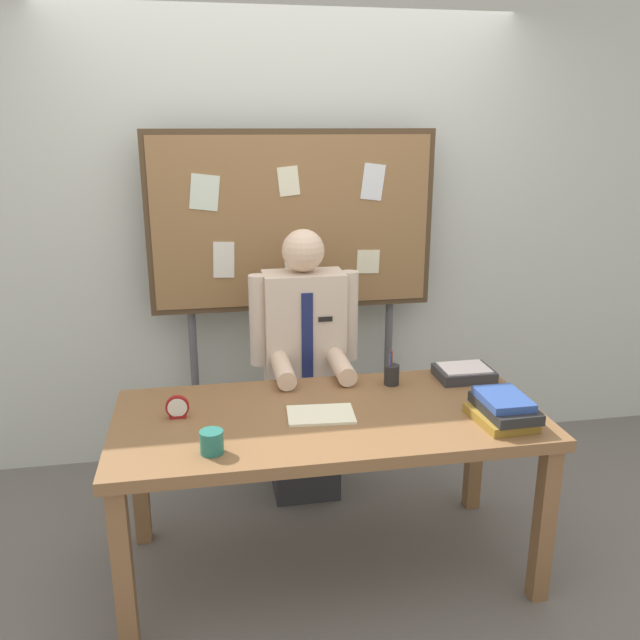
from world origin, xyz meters
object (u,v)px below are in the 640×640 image
at_px(person, 304,376).
at_px(book_stack, 503,409).
at_px(desk, 328,432).
at_px(paper_tray, 464,373).
at_px(bulletin_board, 293,226).
at_px(pen_holder, 392,374).
at_px(desk_clock, 177,408).
at_px(open_notebook, 321,415).
at_px(coffee_mug, 212,442).

height_order(person, book_stack, person).
relative_size(desk, paper_tray, 6.84).
bearing_deg(paper_tray, bulletin_board, 133.61).
bearing_deg(pen_holder, desk_clock, -169.03).
bearing_deg(book_stack, open_notebook, 166.12).
distance_m(desk_clock, coffee_mug, 0.36).
height_order(book_stack, desk_clock, book_stack).
distance_m(desk, paper_tray, 0.77).
bearing_deg(person, desk_clock, -136.97).
height_order(desk, bulletin_board, bulletin_board).
xyz_separation_m(open_notebook, pen_holder, (0.38, 0.28, 0.04)).
height_order(desk, book_stack, book_stack).
bearing_deg(desk, paper_tray, 20.95).
distance_m(person, bulletin_board, 0.81).
relative_size(bulletin_board, coffee_mug, 21.58).
bearing_deg(bulletin_board, coffee_mug, -110.92).
distance_m(coffee_mug, paper_tray, 1.31).
bearing_deg(desk_clock, book_stack, -11.71).
xyz_separation_m(open_notebook, coffee_mug, (-0.45, -0.24, 0.04)).
bearing_deg(paper_tray, book_stack, -93.06).
xyz_separation_m(person, bulletin_board, (-0.00, 0.37, 0.72)).
xyz_separation_m(pen_holder, paper_tray, (0.36, 0.01, -0.02)).
distance_m(coffee_mug, pen_holder, 0.98).
bearing_deg(open_notebook, paper_tray, 21.37).
relative_size(coffee_mug, pen_holder, 0.55).
distance_m(person, open_notebook, 0.68).
bearing_deg(paper_tray, desk_clock, -171.46).
distance_m(person, desk_clock, 0.86).
bearing_deg(book_stack, desk_clock, 168.29).
xyz_separation_m(desk, paper_tray, (0.71, 0.27, 0.11)).
bearing_deg(person, book_stack, -51.11).
relative_size(bulletin_board, pen_holder, 11.83).
xyz_separation_m(person, paper_tray, (0.71, -0.38, 0.12)).
distance_m(book_stack, pen_holder, 0.57).
relative_size(bulletin_board, paper_tray, 7.28).
relative_size(person, coffee_mug, 16.27).
distance_m(open_notebook, paper_tray, 0.80).
xyz_separation_m(coffee_mug, pen_holder, (0.84, 0.52, 0.01)).
xyz_separation_m(desk, coffee_mug, (-0.49, -0.26, 0.13)).
relative_size(book_stack, open_notebook, 1.10).
height_order(bulletin_board, pen_holder, bulletin_board).
bearing_deg(book_stack, paper_tray, 86.94).
relative_size(coffee_mug, paper_tray, 0.34).
distance_m(desk, pen_holder, 0.45).
bearing_deg(desk_clock, pen_holder, 10.97).
distance_m(desk, person, 0.65).
distance_m(desk_clock, pen_holder, 0.99).
height_order(desk, desk_clock, desk_clock).
xyz_separation_m(desk, pen_holder, (0.35, 0.26, 0.13)).
relative_size(open_notebook, coffee_mug, 3.14).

